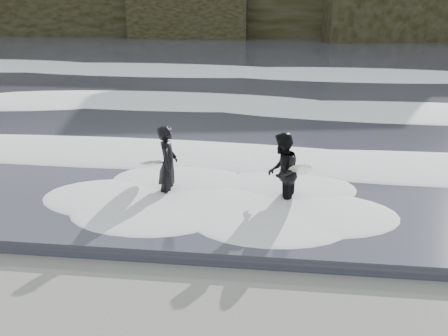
# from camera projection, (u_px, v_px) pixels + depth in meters

# --- Properties ---
(sea) EXTENTS (90.00, 52.00, 0.30)m
(sea) POSITION_uv_depth(u_px,v_px,m) (277.00, 63.00, 35.28)
(sea) COLOR #343441
(sea) RESTS_ON ground
(foam_near) EXTENTS (60.00, 3.20, 0.20)m
(foam_near) POSITION_uv_depth(u_px,v_px,m) (250.00, 156.00, 16.46)
(foam_near) COLOR white
(foam_near) RESTS_ON sea
(foam_mid) EXTENTS (60.00, 4.00, 0.24)m
(foam_mid) POSITION_uv_depth(u_px,v_px,m) (265.00, 104.00, 23.01)
(foam_mid) COLOR white
(foam_mid) RESTS_ON sea
(foam_far) EXTENTS (60.00, 4.80, 0.30)m
(foam_far) POSITION_uv_depth(u_px,v_px,m) (274.00, 68.00, 31.44)
(foam_far) COLOR white
(foam_far) RESTS_ON sea
(surfer_left) EXTENTS (1.08, 2.15, 1.99)m
(surfer_left) POSITION_uv_depth(u_px,v_px,m) (165.00, 164.00, 13.83)
(surfer_left) COLOR black
(surfer_left) RESTS_ON ground
(surfer_right) EXTENTS (1.21, 2.06, 1.95)m
(surfer_right) POSITION_uv_depth(u_px,v_px,m) (284.00, 172.00, 13.34)
(surfer_right) COLOR black
(surfer_right) RESTS_ON ground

